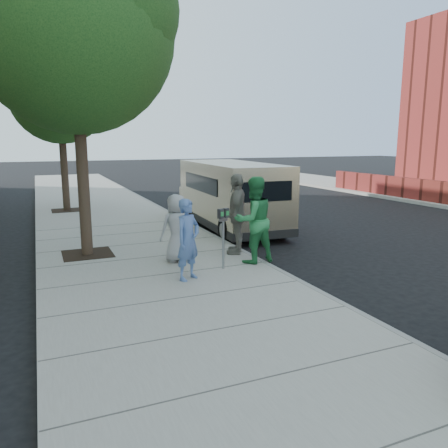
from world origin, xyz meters
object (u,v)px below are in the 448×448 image
(person_officer, at_px, (188,240))
(van, at_px, (230,194))
(parking_meter, at_px, (223,225))
(person_green_shirt, at_px, (254,220))
(tree_near, at_px, (76,25))
(tree_far, at_px, (60,90))
(person_striped_polo, at_px, (237,214))
(person_gray_shirt, at_px, (177,228))

(person_officer, bearing_deg, van, 28.07)
(parking_meter, xyz_separation_m, person_green_shirt, (0.85, 0.21, 0.02))
(tree_near, bearing_deg, person_officer, -60.58)
(tree_far, xyz_separation_m, person_striped_polo, (3.45, -8.97, -3.73))
(person_gray_shirt, bearing_deg, parking_meter, 122.13)
(tree_near, distance_m, person_officer, 5.66)
(van, height_order, person_officer, van)
(person_green_shirt, distance_m, person_gray_shirt, 1.80)
(van, bearing_deg, tree_near, -152.29)
(person_gray_shirt, bearing_deg, person_green_shirt, 148.74)
(tree_far, relative_size, person_green_shirt, 3.24)
(van, xyz_separation_m, person_officer, (-3.22, -5.19, -0.20))
(parking_meter, relative_size, van, 0.22)
(person_striped_polo, bearing_deg, tree_far, -127.96)
(tree_near, relative_size, van, 1.23)
(van, distance_m, person_striped_polo, 3.90)
(person_striped_polo, bearing_deg, parking_meter, -6.04)
(tree_near, bearing_deg, van, 24.95)
(tree_near, bearing_deg, person_green_shirt, -33.53)
(tree_far, xyz_separation_m, person_officer, (1.65, -10.52, -3.90))
(parking_meter, distance_m, person_gray_shirt, 1.25)
(tree_near, height_order, person_officer, tree_near)
(parking_meter, xyz_separation_m, person_striped_polo, (0.85, 1.13, 0.03))
(parking_meter, xyz_separation_m, van, (2.27, 4.77, 0.05))
(tree_near, xyz_separation_m, tree_far, (-0.00, 7.60, -0.66))
(tree_far, bearing_deg, van, -47.60)
(person_officer, bearing_deg, tree_far, 68.83)
(tree_near, distance_m, van, 6.92)
(person_officer, xyz_separation_m, person_striped_polo, (1.81, 1.55, 0.17))
(person_green_shirt, distance_m, person_striped_polo, 0.92)
(person_officer, bearing_deg, person_green_shirt, -10.82)
(tree_near, bearing_deg, tree_far, 90.00)
(person_gray_shirt, bearing_deg, person_officer, 76.24)
(van, bearing_deg, tree_far, 135.15)
(person_green_shirt, bearing_deg, tree_far, -76.39)
(person_green_shirt, bearing_deg, person_officer, 13.60)
(person_green_shirt, relative_size, person_striped_polo, 1.00)
(van, height_order, person_striped_polo, van)
(tree_far, distance_m, van, 8.12)
(person_green_shirt, bearing_deg, parking_meter, 8.37)
(van, relative_size, person_green_shirt, 3.05)
(tree_near, height_order, person_green_shirt, tree_near)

